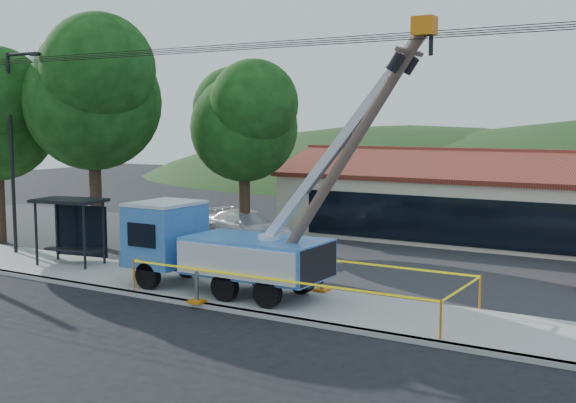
# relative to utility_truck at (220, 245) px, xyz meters

# --- Properties ---
(ground) EXTENTS (120.00, 120.00, 0.00)m
(ground) POSITION_rel_utility_truck_xyz_m (1.71, -3.77, -1.76)
(ground) COLOR black
(ground) RESTS_ON ground
(curb) EXTENTS (60.00, 0.25, 0.15)m
(curb) POSITION_rel_utility_truck_xyz_m (1.71, -1.67, -1.68)
(curb) COLOR #ABA7A0
(curb) RESTS_ON ground
(sidewalk) EXTENTS (60.00, 4.00, 0.15)m
(sidewalk) POSITION_rel_utility_truck_xyz_m (1.71, 0.23, -1.68)
(sidewalk) COLOR #ABA7A0
(sidewalk) RESTS_ON ground
(parking_lot) EXTENTS (60.00, 12.00, 0.10)m
(parking_lot) POSITION_rel_utility_truck_xyz_m (1.71, 8.23, -1.71)
(parking_lot) COLOR #28282B
(parking_lot) RESTS_ON ground
(strip_mall) EXTENTS (22.50, 8.53, 4.67)m
(strip_mall) POSITION_rel_utility_truck_xyz_m (5.71, 16.21, 0.12)
(strip_mall) COLOR beige
(strip_mall) RESTS_ON ground
(streetlight) EXTENTS (2.13, 0.22, 9.00)m
(streetlight) POSITION_rel_utility_truck_xyz_m (-12.07, 1.23, 3.55)
(streetlight) COLOR black
(streetlight) RESTS_ON ground
(tree_west_near) EXTENTS (7.56, 6.72, 10.80)m
(tree_west_near) POSITION_rel_utility_truck_xyz_m (-10.29, 4.23, 5.77)
(tree_west_near) COLOR #332316
(tree_west_near) RESTS_ON ground
(tree_lot) EXTENTS (6.30, 5.60, 8.94)m
(tree_lot) POSITION_rel_utility_truck_xyz_m (-5.29, 9.23, 4.45)
(tree_lot) COLOR #332316
(tree_lot) RESTS_ON ground
(hill_west) EXTENTS (78.40, 56.00, 28.00)m
(hill_west) POSITION_rel_utility_truck_xyz_m (-13.29, 51.23, -1.76)
(hill_west) COLOR #163914
(hill_west) RESTS_ON ground
(utility_truck) EXTENTS (11.28, 4.01, 8.80)m
(utility_truck) POSITION_rel_utility_truck_xyz_m (0.00, 0.00, 0.00)
(utility_truck) COLOR black
(utility_truck) RESTS_ON ground
(leaning_pole) EXTENTS (5.97, 1.88, 8.73)m
(leaning_pole) POSITION_rel_utility_truck_xyz_m (4.81, -0.11, 3.11)
(leaning_pole) COLOR brown
(leaning_pole) RESTS_ON ground
(bus_shelter) EXTENTS (3.05, 2.18, 2.70)m
(bus_shelter) POSITION_rel_utility_truck_xyz_m (-8.08, 0.77, 0.38)
(bus_shelter) COLOR black
(bus_shelter) RESTS_ON ground
(caution_tape) EXTENTS (11.17, 3.74, 1.08)m
(caution_tape) POSITION_rel_utility_truck_xyz_m (2.92, 0.37, -0.81)
(caution_tape) COLOR orange
(caution_tape) RESTS_ON ground
(car_silver) EXTENTS (3.23, 4.42, 1.40)m
(car_silver) POSITION_rel_utility_truck_xyz_m (-1.32, 6.12, -1.76)
(car_silver) COLOR silver
(car_silver) RESTS_ON ground
(car_white) EXTENTS (5.60, 3.74, 1.51)m
(car_white) POSITION_rel_utility_truck_xyz_m (-5.32, 9.42, -1.76)
(car_white) COLOR silver
(car_white) RESTS_ON ground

